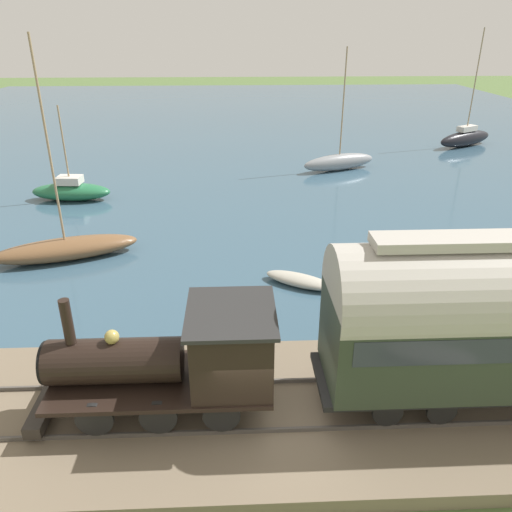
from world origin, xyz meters
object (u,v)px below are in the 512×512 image
steam_locomotive (184,355)px  sailboat_gray (339,162)px  rowboat_off_pier (299,280)px  sailboat_brown (66,248)px  sailboat_black (465,138)px  rowboat_mid_harbor (401,267)px  sailboat_green (71,191)px

steam_locomotive → sailboat_gray: sailboat_gray is taller
sailboat_gray → rowboat_off_pier: size_ratio=2.80×
sailboat_brown → sailboat_black: 35.58m
sailboat_brown → rowboat_off_pier: sailboat_brown is taller
sailboat_gray → rowboat_mid_harbor: size_ratio=3.68×
sailboat_gray → rowboat_mid_harbor: sailboat_gray is taller
sailboat_brown → sailboat_green: (8.54, 2.23, 0.06)m
sailboat_black → rowboat_mid_harbor: 27.40m
sailboat_brown → sailboat_black: (22.10, -27.88, 0.22)m
sailboat_green → sailboat_black: bearing=-62.0°
sailboat_brown → rowboat_off_pier: 10.63m
sailboat_black → steam_locomotive: bearing=116.7°
sailboat_brown → rowboat_mid_harbor: 14.85m
steam_locomotive → sailboat_black: size_ratio=0.65×
steam_locomotive → rowboat_mid_harbor: (8.60, -8.44, -1.92)m
sailboat_brown → rowboat_mid_harbor: size_ratio=4.13×
sailboat_black → sailboat_green: 33.02m
sailboat_gray → rowboat_mid_harbor: (-16.59, 0.57, -0.44)m
steam_locomotive → sailboat_gray: (25.19, -9.01, -1.48)m
sailboat_brown → rowboat_off_pier: size_ratio=3.14×
rowboat_off_pier → rowboat_mid_harbor: bearing=-45.7°
sailboat_gray → sailboat_green: bearing=87.1°
rowboat_mid_harbor → rowboat_off_pier: (-1.09, 4.53, 0.03)m
sailboat_black → sailboat_green: size_ratio=1.71×
rowboat_mid_harbor → rowboat_off_pier: rowboat_off_pier is taller
rowboat_off_pier → sailboat_black: bearing=-4.4°
sailboat_black → sailboat_gray: sailboat_black is taller
steam_locomotive → sailboat_brown: bearing=30.8°
rowboat_mid_harbor → sailboat_gray: bearing=37.8°
sailboat_brown → sailboat_gray: sailboat_brown is taller
steam_locomotive → sailboat_black: 39.16m
sailboat_gray → rowboat_off_pier: sailboat_gray is taller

